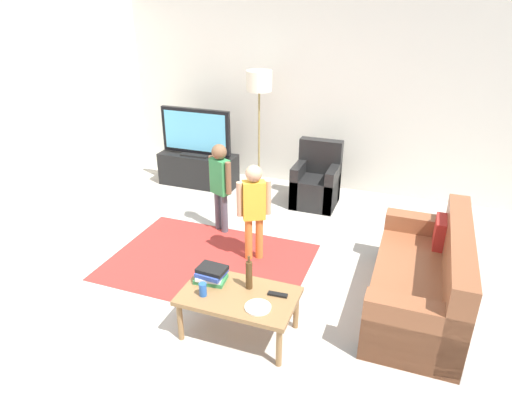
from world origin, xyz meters
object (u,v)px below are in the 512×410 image
Objects in this scene: book_stack at (211,274)px; soda_can at (203,289)px; tv_stand at (199,170)px; child_center at (254,204)px; child_near_tv at (220,180)px; plate at (258,307)px; armchair at (316,184)px; tv_remote at (278,295)px; bottle at (249,275)px; floor_lamp at (259,88)px; couch at (427,283)px; tv at (196,133)px; coffee_table at (239,299)px.

soda_can is (0.03, -0.22, -0.01)m from book_stack.
child_center reaches higher than tv_stand.
child_near_tv is 5.19× the size of plate.
tv_stand is at bearing 117.72° from soda_can.
child_near_tv is (-0.93, -1.22, 0.39)m from armchair.
child_near_tv is 2.07m from tv_remote.
bottle is at bearing -55.60° from tv_stand.
tv_stand is 2.40m from child_center.
bottle is 0.32m from plate.
child_near_tv is (0.01, -1.41, -0.86)m from floor_lamp.
armchair reaches higher than bottle.
plate is (0.55, -1.35, -0.25)m from child_center.
tv_remote is (2.23, -2.88, 0.19)m from tv_stand.
armchair is 2.83m from bottle.
floor_lamp is 1.65m from child_near_tv.
book_stack is at bearing -155.25° from couch.
tv is at bearing -169.66° from floor_lamp.
child_center is 1.18m from bottle.
child_center is at bearing 91.92° from soda_can.
tv is 3.50m from soda_can.
armchair is at bearing 84.27° from book_stack.
floor_lamp is 3.48m from coffee_table.
couch is 1.60× the size of child_center.
tv is 1.22× the size of armchair.
couch reaches higher than tv_stand.
child_center is 1.31m from coffee_table.
tv_stand is at bearing 123.95° from tv_remote.
floor_lamp is at bearing 109.97° from plate.
armchair is 0.90× the size of coffee_table.
bottle is (0.38, -1.11, -0.12)m from child_center.
plate is at bearing -57.56° from child_near_tv.
plate is at bearing -118.16° from tv_remote.
child_center is at bearing -71.48° from floor_lamp.
floor_lamp is 8.09× the size of plate.
soda_can is at bearing -143.97° from bottle.
armchair is 2.78× the size of bottle.
couch is 2.52m from armchair.
couch is 3.54m from floor_lamp.
couch is 1.71m from bottle.
plate is (1.17, -1.84, -0.26)m from child_near_tv.
tv is at bearing 119.28° from book_stack.
armchair reaches higher than plate.
bottle reaches higher than tv_remote.
bottle is 1.47× the size of plate.
tv is (-0.00, -0.02, 0.60)m from tv_stand.
child_near_tv is 1.75m from book_stack.
book_stack is at bearing -60.72° from tv.
floor_lamp is at bearing 9.11° from tv_stand.
couch is at bearing -30.67° from tv_stand.
plate is (0.22, -0.12, 0.06)m from coffee_table.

